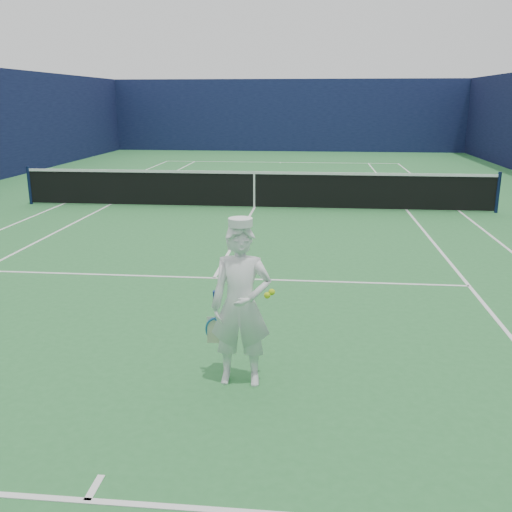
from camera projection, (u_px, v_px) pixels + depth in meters
The scene contains 5 objects.
ground at pixel (254, 208), 15.61m from camera, with size 80.00×80.00×0.00m, color #2C7438.
court_markings at pixel (254, 208), 15.61m from camera, with size 11.03×23.83×0.01m.
windscreen_fence at pixel (254, 134), 15.08m from camera, with size 20.12×36.12×4.00m.
tennis_net at pixel (254, 188), 15.47m from camera, with size 12.88×0.09×1.07m.
tennis_player at pixel (241, 305), 5.78m from camera, with size 0.77×0.46×1.76m.
Camera 1 is at (1.61, -15.32, 2.87)m, focal length 40.00 mm.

